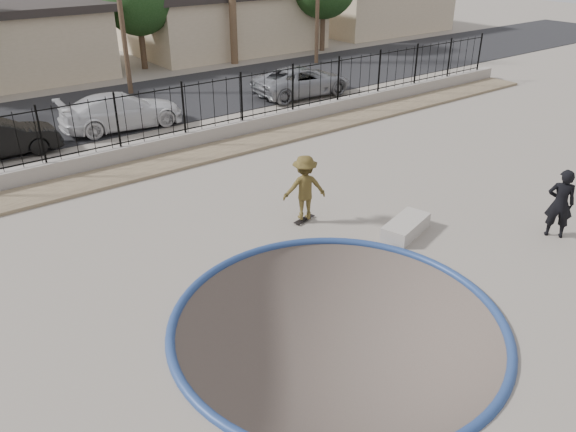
% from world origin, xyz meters
% --- Properties ---
extents(ground, '(120.00, 120.00, 2.20)m').
position_xyz_m(ground, '(0.00, 12.00, -1.10)').
color(ground, gray).
rests_on(ground, ground).
extents(bowl_pit, '(6.84, 6.84, 1.80)m').
position_xyz_m(bowl_pit, '(0.00, -1.00, 0.00)').
color(bowl_pit, '#483E37').
rests_on(bowl_pit, ground).
extents(coping_ring, '(7.04, 7.04, 0.20)m').
position_xyz_m(coping_ring, '(0.00, -1.00, 0.00)').
color(coping_ring, navy).
rests_on(coping_ring, ground).
extents(rock_strip, '(42.00, 1.60, 0.11)m').
position_xyz_m(rock_strip, '(0.00, 9.20, 0.06)').
color(rock_strip, '#937D60').
rests_on(rock_strip, ground).
extents(retaining_wall, '(42.00, 0.45, 0.60)m').
position_xyz_m(retaining_wall, '(0.00, 10.30, 0.30)').
color(retaining_wall, gray).
rests_on(retaining_wall, ground).
extents(fence, '(40.00, 0.04, 1.80)m').
position_xyz_m(fence, '(0.00, 10.30, 1.50)').
color(fence, black).
rests_on(fence, retaining_wall).
extents(street, '(90.00, 8.00, 0.04)m').
position_xyz_m(street, '(0.00, 17.00, 0.02)').
color(street, black).
rests_on(street, ground).
extents(house_center, '(10.60, 8.60, 3.90)m').
position_xyz_m(house_center, '(0.00, 26.50, 1.97)').
color(house_center, tan).
rests_on(house_center, ground).
extents(house_east, '(12.60, 8.60, 3.90)m').
position_xyz_m(house_east, '(14.00, 26.50, 1.97)').
color(house_east, tan).
rests_on(house_east, ground).
extents(house_east_far, '(11.60, 8.60, 3.90)m').
position_xyz_m(house_east_far, '(28.00, 26.50, 1.97)').
color(house_east_far, tan).
rests_on(house_east_far, ground).
extents(skater, '(1.36, 1.12, 1.83)m').
position_xyz_m(skater, '(2.30, 3.00, 0.92)').
color(skater, brown).
rests_on(skater, ground).
extents(skateboard, '(0.76, 0.35, 0.06)m').
position_xyz_m(skateboard, '(2.30, 3.00, 0.05)').
color(skateboard, black).
rests_on(skateboard, ground).
extents(videographer, '(0.76, 0.82, 1.89)m').
position_xyz_m(videographer, '(7.07, -1.65, 0.94)').
color(videographer, black).
rests_on(videographer, ground).
extents(concrete_ledge, '(1.73, 1.13, 0.40)m').
position_xyz_m(concrete_ledge, '(4.00, 0.78, 0.20)').
color(concrete_ledge, '#AAA197').
rests_on(concrete_ledge, ground).
extents(car_c, '(5.04, 2.37, 1.42)m').
position_xyz_m(car_c, '(1.54, 13.95, 0.75)').
color(car_c, white).
rests_on(car_c, street).
extents(car_d, '(5.10, 2.60, 1.38)m').
position_xyz_m(car_d, '(10.58, 13.54, 0.73)').
color(car_d, gray).
rests_on(car_d, street).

